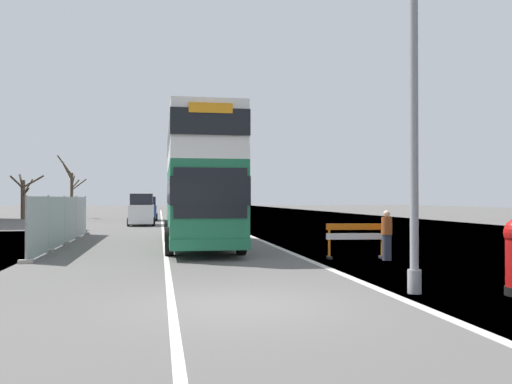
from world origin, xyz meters
TOP-DOWN VIEW (x-y plane):
  - ground at (0.64, 0.08)m, footprint 140.00×280.00m
  - double_decker_bus at (0.12, 12.33)m, footprint 2.87×10.80m
  - lamppost_foreground at (3.76, 0.53)m, footprint 0.29×0.70m
  - roadworks_barrier at (4.88, 7.01)m, footprint 1.96×0.67m
  - construction_site_fence at (-5.50, 14.27)m, footprint 0.44×13.80m
  - car_oncoming_near at (-2.77, 30.69)m, footprint 1.93×4.10m
  - car_receding_mid at (-2.61, 39.70)m, footprint 1.90×4.46m
  - bare_tree_far_verge_near at (-14.23, 44.83)m, footprint 2.78×3.12m
  - bare_tree_far_verge_mid at (-10.13, 46.40)m, footprint 2.87×2.41m
  - pedestrian_at_kerb at (5.69, 6.38)m, footprint 0.34×0.34m

SIDE VIEW (x-z plane):
  - ground at x=0.64m, z-range -0.10..0.00m
  - roadworks_barrier at x=4.88m, z-range 0.17..1.32m
  - pedestrian_at_kerb at x=5.69m, z-range 0.00..1.60m
  - car_receding_mid at x=-2.61m, z-range -0.07..2.06m
  - construction_site_fence at x=-5.50m, z-range -0.05..2.06m
  - car_oncoming_near at x=-2.77m, z-range -0.08..2.23m
  - bare_tree_far_verge_near at x=-14.23m, z-range 0.19..4.53m
  - double_decker_bus at x=0.12m, z-range 0.16..5.35m
  - bare_tree_far_verge_mid at x=-10.13m, z-range -0.17..6.09m
  - lamppost_foreground at x=3.76m, z-range -0.24..9.01m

